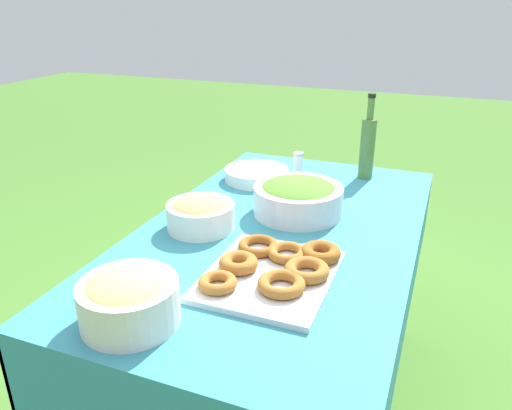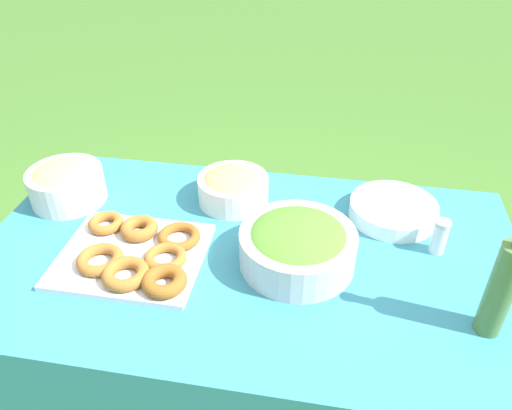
{
  "view_description": "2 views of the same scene",
  "coord_description": "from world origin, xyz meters",
  "px_view_note": "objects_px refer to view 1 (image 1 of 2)",
  "views": [
    {
      "loc": [
        1.35,
        0.45,
        1.46
      ],
      "look_at": [
        0.03,
        -0.07,
        0.86
      ],
      "focal_mm": 35.0,
      "sensor_mm": 36.0,
      "label": 1
    },
    {
      "loc": [
        -0.2,
        1.0,
        1.65
      ],
      "look_at": [
        -0.01,
        -0.07,
        0.89
      ],
      "focal_mm": 35.0,
      "sensor_mm": 36.0,
      "label": 2
    }
  ],
  "objects_px": {
    "donut_platter": "(274,269)",
    "salad_bowl": "(298,197)",
    "plate_stack": "(256,174)",
    "pasta_bowl": "(129,298)",
    "olive_oil_bottle": "(367,146)",
    "bread_bowl": "(201,213)"
  },
  "relations": [
    {
      "from": "olive_oil_bottle",
      "to": "bread_bowl",
      "type": "distance_m",
      "value": 0.78
    },
    {
      "from": "donut_platter",
      "to": "bread_bowl",
      "type": "bearing_deg",
      "value": -121.3
    },
    {
      "from": "pasta_bowl",
      "to": "donut_platter",
      "type": "distance_m",
      "value": 0.39
    },
    {
      "from": "donut_platter",
      "to": "olive_oil_bottle",
      "type": "relative_size",
      "value": 1.13
    },
    {
      "from": "donut_platter",
      "to": "plate_stack",
      "type": "relative_size",
      "value": 1.51
    },
    {
      "from": "salad_bowl",
      "to": "pasta_bowl",
      "type": "relative_size",
      "value": 1.34
    },
    {
      "from": "pasta_bowl",
      "to": "bread_bowl",
      "type": "distance_m",
      "value": 0.5
    },
    {
      "from": "donut_platter",
      "to": "plate_stack",
      "type": "bearing_deg",
      "value": -154.88
    },
    {
      "from": "pasta_bowl",
      "to": "olive_oil_bottle",
      "type": "distance_m",
      "value": 1.21
    },
    {
      "from": "pasta_bowl",
      "to": "olive_oil_bottle",
      "type": "bearing_deg",
      "value": 164.78
    },
    {
      "from": "plate_stack",
      "to": "salad_bowl",
      "type": "bearing_deg",
      "value": 44.42
    },
    {
      "from": "pasta_bowl",
      "to": "plate_stack",
      "type": "relative_size",
      "value": 0.89
    },
    {
      "from": "salad_bowl",
      "to": "donut_platter",
      "type": "distance_m",
      "value": 0.42
    },
    {
      "from": "donut_platter",
      "to": "salad_bowl",
      "type": "bearing_deg",
      "value": -171.25
    },
    {
      "from": "salad_bowl",
      "to": "olive_oil_bottle",
      "type": "relative_size",
      "value": 0.89
    },
    {
      "from": "plate_stack",
      "to": "bread_bowl",
      "type": "bearing_deg",
      "value": -0.11
    },
    {
      "from": "pasta_bowl",
      "to": "bread_bowl",
      "type": "bearing_deg",
      "value": -170.78
    },
    {
      "from": "olive_oil_bottle",
      "to": "bread_bowl",
      "type": "bearing_deg",
      "value": -30.86
    },
    {
      "from": "salad_bowl",
      "to": "olive_oil_bottle",
      "type": "xyz_separation_m",
      "value": [
        -0.44,
        0.15,
        0.07
      ]
    },
    {
      "from": "plate_stack",
      "to": "pasta_bowl",
      "type": "bearing_deg",
      "value": 4.69
    },
    {
      "from": "salad_bowl",
      "to": "donut_platter",
      "type": "height_order",
      "value": "salad_bowl"
    },
    {
      "from": "pasta_bowl",
      "to": "plate_stack",
      "type": "height_order",
      "value": "pasta_bowl"
    }
  ]
}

